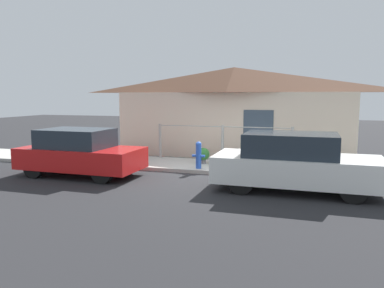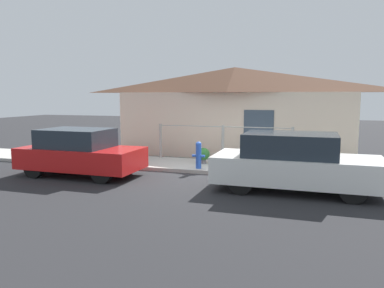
{
  "view_description": "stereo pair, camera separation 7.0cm",
  "coord_description": "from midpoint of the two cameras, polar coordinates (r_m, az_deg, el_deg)",
  "views": [
    {
      "loc": [
        2.84,
        -11.04,
        2.42
      ],
      "look_at": [
        -0.63,
        0.3,
        0.9
      ],
      "focal_mm": 35.0,
      "sensor_mm": 36.0,
      "label": 1
    },
    {
      "loc": [
        2.9,
        -11.02,
        2.42
      ],
      "look_at": [
        -0.63,
        0.3,
        0.9
      ],
      "focal_mm": 35.0,
      "sensor_mm": 36.0,
      "label": 2
    }
  ],
  "objects": [
    {
      "name": "car_left",
      "position": [
        11.9,
        -16.56,
        -1.25
      ],
      "size": [
        3.74,
        1.74,
        1.43
      ],
      "rotation": [
        0.0,
        0.0,
        -0.01
      ],
      "color": "red",
      "rests_on": "ground_plane"
    },
    {
      "name": "fire_hydrant",
      "position": [
        11.94,
        1.17,
        -1.6
      ],
      "size": [
        0.42,
        0.19,
        0.87
      ],
      "color": "blue",
      "rests_on": "sidewalk"
    },
    {
      "name": "car_right",
      "position": [
        9.9,
        15.54,
        -2.76
      ],
      "size": [
        4.18,
        1.83,
        1.49
      ],
      "rotation": [
        0.0,
        0.0,
        -0.02
      ],
      "color": "white",
      "rests_on": "ground_plane"
    },
    {
      "name": "house",
      "position": [
        15.18,
        6.54,
        8.9
      ],
      "size": [
        9.54,
        2.23,
        3.57
      ],
      "color": "beige",
      "rests_on": "ground_plane"
    },
    {
      "name": "sidewalk",
      "position": [
        12.65,
        3.93,
        -3.47
      ],
      "size": [
        24.0,
        2.12,
        0.12
      ],
      "color": "#B2AFA8",
      "rests_on": "ground_plane"
    },
    {
      "name": "ground_plane",
      "position": [
        11.65,
        2.71,
        -4.69
      ],
      "size": [
        60.0,
        60.0,
        0.0
      ],
      "primitive_type": "plane",
      "color": "#262628"
    },
    {
      "name": "fence",
      "position": [
        13.41,
        4.87,
        0.4
      ],
      "size": [
        4.9,
        0.1,
        1.27
      ],
      "color": "#999993",
      "rests_on": "sidewalk"
    },
    {
      "name": "potted_plant_near_hydrant",
      "position": [
        12.84,
        1.91,
        -1.62
      ],
      "size": [
        0.43,
        0.43,
        0.54
      ],
      "color": "slate",
      "rests_on": "sidewalk"
    }
  ]
}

